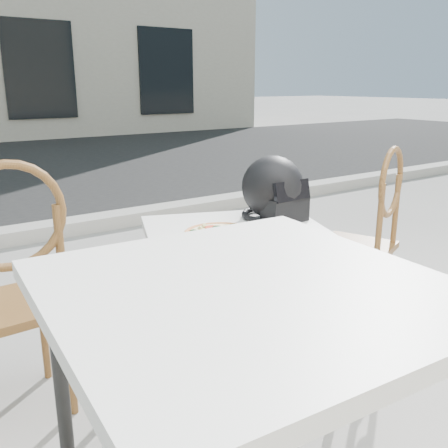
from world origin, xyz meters
TOP-DOWN VIEW (x-y plane):
  - ground at (0.00, 0.00)m, footprint 80.00×80.00m
  - street_asphalt at (0.00, 7.00)m, footprint 30.00×8.00m
  - curb at (0.00, 3.00)m, footprint 30.00×0.25m
  - cafe_table_main at (-0.47, 0.25)m, footprint 0.96×0.96m
  - plate at (-0.60, 0.20)m, footprint 0.30×0.30m
  - pizza at (-0.60, 0.20)m, footprint 0.29×0.29m
  - helmet at (-0.21, 0.35)m, footprint 0.28×0.29m
  - cafe_chair_main at (0.47, 0.35)m, footprint 0.50×0.50m
  - cafe_table_side at (-0.97, -0.46)m, footprint 0.94×0.94m
  - cafe_chair_side at (-1.30, 0.55)m, footprint 0.42×0.42m

SIDE VIEW (x-z plane):
  - ground at x=0.00m, z-range 0.00..0.00m
  - street_asphalt at x=0.00m, z-range 0.00..0.00m
  - curb at x=0.00m, z-range 0.00..0.12m
  - cafe_chair_main at x=0.47m, z-range 0.06..1.05m
  - cafe_chair_side at x=-1.30m, z-range 0.06..1.11m
  - cafe_table_main at x=-0.47m, z-range 0.29..1.00m
  - plate at x=-0.60m, z-range 0.71..0.72m
  - pizza at x=-0.60m, z-range 0.72..0.75m
  - cafe_table_side at x=-0.97m, z-range 0.35..1.19m
  - helmet at x=-0.21m, z-range 0.69..0.97m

